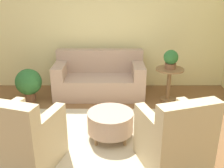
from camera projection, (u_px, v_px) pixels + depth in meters
The scene contains 10 objects.
ground_plane at pixel (102, 142), 4.01m from camera, with size 16.00×16.00×0.00m, color brown.
wall_back at pixel (106, 26), 5.81m from camera, with size 8.81×0.12×2.80m.
rug at pixel (102, 142), 4.01m from camera, with size 2.98×2.27×0.01m.
couch at pixel (100, 80), 5.62m from camera, with size 1.88×0.84×0.94m.
armchair_left at pixel (25, 140), 3.38m from camera, with size 0.98×0.99×1.01m.
armchair_right at pixel (176, 140), 3.37m from camera, with size 0.98×0.99×1.01m.
ottoman_table at pixel (111, 122), 4.04m from camera, with size 0.71×0.71×0.43m.
side_table at pixel (170, 79), 5.31m from camera, with size 0.56×0.56×0.68m.
potted_plant_on_side_table at pixel (172, 59), 5.16m from camera, with size 0.29×0.29×0.38m.
potted_plant_floor at pixel (30, 83), 5.29m from camera, with size 0.53×0.53×0.69m.
Camera 1 is at (0.16, -3.42, 2.28)m, focal length 42.00 mm.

